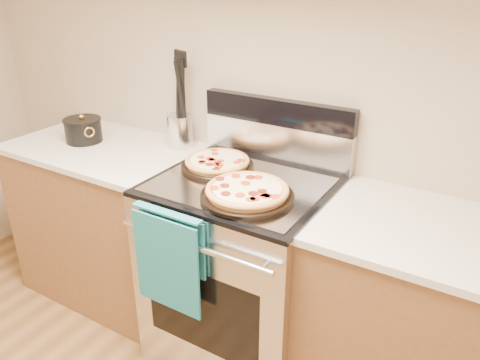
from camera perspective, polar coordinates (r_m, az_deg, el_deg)
The scene contains 17 objects.
wall_back at distance 2.19m, azimuth 5.23°, elevation 13.32°, with size 4.00×4.00×0.00m, color tan.
range_body at distance 2.27m, azimuth 0.33°, elevation -11.12°, with size 0.76×0.68×0.90m, color #B7B7BC.
oven_window at distance 2.05m, azimuth -4.69°, elevation -15.75°, with size 0.56×0.01×0.40m, color black.
cooktop at distance 2.04m, azimuth 0.36°, elevation -0.54°, with size 0.76×0.68×0.02m, color black.
backsplash_lower at distance 2.25m, azimuth 4.44°, elevation 4.64°, with size 0.76×0.06×0.18m, color silver.
backsplash_upper at distance 2.20m, azimuth 4.57°, elevation 8.31°, with size 0.76×0.06×0.12m, color black.
oven_handle at distance 1.82m, azimuth -5.81°, elevation -7.98°, with size 0.03×0.03×0.70m, color silver.
dish_towel at distance 1.94m, azimuth -8.57°, elevation -9.44°, with size 0.32×0.05×0.42m, color #195F81, non-canonical shape.
foil_sheet at distance 2.01m, azimuth -0.08°, elevation -0.51°, with size 0.70×0.55×0.01m, color gray.
cabinet_left at distance 2.78m, azimuth -15.17°, elevation -5.09°, with size 1.00×0.62×0.88m, color brown.
countertop_left at distance 2.59m, azimuth -16.26°, elevation 3.71°, with size 1.02×0.64×0.03m, color beige.
cabinet_right at distance 2.09m, azimuth 23.00°, elevation -17.40°, with size 1.00×0.62×0.88m, color brown.
countertop_right at distance 1.84m, azimuth 25.31°, elevation -6.63°, with size 1.02×0.64×0.03m, color beige.
pepperoni_pizza_back at distance 2.16m, azimuth -2.78°, elevation 2.10°, with size 0.33×0.33×0.04m, color #C6783C, non-canonical shape.
pepperoni_pizza_front at distance 1.87m, azimuth 0.88°, elevation -1.50°, with size 0.37×0.37×0.05m, color #C6783C, non-canonical shape.
utensil_crock at distance 2.47m, azimuth -7.37°, elevation 5.98°, with size 0.14×0.14×0.17m, color silver.
saucepan at distance 2.67m, azimuth -18.55°, elevation 5.69°, with size 0.19×0.19×0.12m, color black.
Camera 1 is at (0.95, 0.07, 1.77)m, focal length 35.00 mm.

